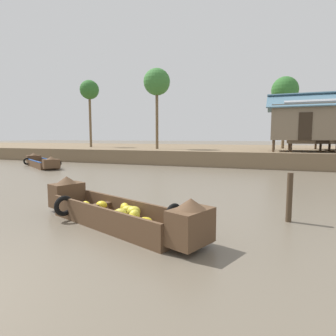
# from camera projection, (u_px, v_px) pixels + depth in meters

# --- Properties ---
(ground_plane) EXTENTS (300.00, 300.00, 0.00)m
(ground_plane) POSITION_uv_depth(u_px,v_px,m) (171.00, 184.00, 12.68)
(ground_plane) COLOR #665B4C
(riverbank_strip) EXTENTS (160.00, 20.00, 1.09)m
(riverbank_strip) POSITION_uv_depth(u_px,v_px,m) (231.00, 152.00, 29.02)
(riverbank_strip) COLOR #756047
(riverbank_strip) RESTS_ON ground
(banana_boat) EXTENTS (4.97, 2.58, 0.98)m
(banana_boat) POSITION_uv_depth(u_px,v_px,m) (116.00, 212.00, 6.72)
(banana_boat) COLOR brown
(banana_boat) RESTS_ON ground
(cargo_boat_upstream) EXTENTS (5.20, 3.81, 0.88)m
(cargo_boat_upstream) POSITION_uv_depth(u_px,v_px,m) (42.00, 163.00, 20.21)
(cargo_boat_upstream) COLOR brown
(cargo_boat_upstream) RESTS_ON ground
(stilt_house_left) EXTENTS (4.90, 3.67, 4.05)m
(stilt_house_left) POSITION_uv_depth(u_px,v_px,m) (304.00, 122.00, 19.93)
(stilt_house_left) COLOR #4C3826
(stilt_house_left) RESTS_ON riverbank_strip
(stilt_house_mid_left) EXTENTS (4.87, 3.93, 4.05)m
(stilt_house_mid_left) POSITION_uv_depth(u_px,v_px,m) (320.00, 122.00, 20.04)
(stilt_house_mid_left) COLOR #4C3826
(stilt_house_mid_left) RESTS_ON riverbank_strip
(palm_tree_near) EXTENTS (2.28, 2.28, 6.24)m
(palm_tree_near) POSITION_uv_depth(u_px,v_px,m) (285.00, 91.00, 24.87)
(palm_tree_near) COLOR brown
(palm_tree_near) RESTS_ON riverbank_strip
(palm_tree_mid) EXTENTS (2.22, 2.22, 6.72)m
(palm_tree_mid) POSITION_uv_depth(u_px,v_px,m) (157.00, 83.00, 23.91)
(palm_tree_mid) COLOR brown
(palm_tree_mid) RESTS_ON riverbank_strip
(palm_tree_far) EXTENTS (1.89, 1.89, 6.69)m
(palm_tree_far) POSITION_uv_depth(u_px,v_px,m) (89.00, 91.00, 28.65)
(palm_tree_far) COLOR brown
(palm_tree_far) RESTS_ON riverbank_strip
(mooring_post) EXTENTS (0.14, 0.14, 1.22)m
(mooring_post) POSITION_uv_depth(u_px,v_px,m) (289.00, 197.00, 7.02)
(mooring_post) COLOR #423323
(mooring_post) RESTS_ON ground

